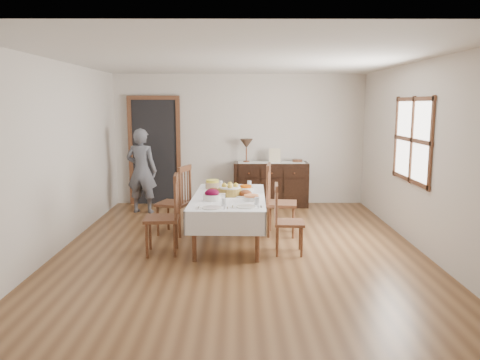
{
  "coord_description": "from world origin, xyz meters",
  "views": [
    {
      "loc": [
        -0.03,
        -6.41,
        2.01
      ],
      "look_at": [
        0.0,
        0.1,
        0.95
      ],
      "focal_mm": 35.0,
      "sensor_mm": 36.0,
      "label": 1
    }
  ],
  "objects_px": {
    "chair_left_far": "(177,200)",
    "table_lamp": "(246,144)",
    "chair_right_near": "(286,219)",
    "chair_right_far": "(278,199)",
    "person": "(142,168)",
    "chair_left_near": "(166,214)",
    "dining_table": "(229,202)",
    "sideboard": "(271,184)"
  },
  "relations": [
    {
      "from": "chair_right_near",
      "to": "chair_right_far",
      "type": "relative_size",
      "value": 0.86
    },
    {
      "from": "person",
      "to": "table_lamp",
      "type": "relative_size",
      "value": 3.65
    },
    {
      "from": "dining_table",
      "to": "chair_left_near",
      "type": "xyz_separation_m",
      "value": [
        -0.84,
        -0.5,
        -0.06
      ]
    },
    {
      "from": "chair_left_near",
      "to": "chair_right_far",
      "type": "distance_m",
      "value": 1.84
    },
    {
      "from": "chair_right_near",
      "to": "chair_right_far",
      "type": "bearing_deg",
      "value": 5.28
    },
    {
      "from": "person",
      "to": "table_lamp",
      "type": "height_order",
      "value": "person"
    },
    {
      "from": "chair_left_near",
      "to": "table_lamp",
      "type": "xyz_separation_m",
      "value": [
        1.14,
        3.01,
        0.68
      ]
    },
    {
      "from": "chair_right_far",
      "to": "chair_right_near",
      "type": "bearing_deg",
      "value": -171.08
    },
    {
      "from": "chair_left_far",
      "to": "table_lamp",
      "type": "bearing_deg",
      "value": 169.11
    },
    {
      "from": "chair_left_far",
      "to": "person",
      "type": "xyz_separation_m",
      "value": [
        -0.84,
        1.48,
        0.29
      ]
    },
    {
      "from": "chair_left_near",
      "to": "person",
      "type": "distance_m",
      "value": 2.59
    },
    {
      "from": "chair_right_far",
      "to": "chair_left_near",
      "type": "bearing_deg",
      "value": 127.25
    },
    {
      "from": "sideboard",
      "to": "table_lamp",
      "type": "xyz_separation_m",
      "value": [
        -0.48,
        0.02,
        0.79
      ]
    },
    {
      "from": "person",
      "to": "chair_left_near",
      "type": "bearing_deg",
      "value": 117.89
    },
    {
      "from": "sideboard",
      "to": "person",
      "type": "distance_m",
      "value": 2.53
    },
    {
      "from": "chair_right_near",
      "to": "chair_right_far",
      "type": "height_order",
      "value": "chair_right_far"
    },
    {
      "from": "dining_table",
      "to": "chair_left_far",
      "type": "distance_m",
      "value": 0.94
    },
    {
      "from": "chair_right_near",
      "to": "person",
      "type": "bearing_deg",
      "value": 48.46
    },
    {
      "from": "dining_table",
      "to": "person",
      "type": "bearing_deg",
      "value": 132.41
    },
    {
      "from": "chair_left_near",
      "to": "chair_right_far",
      "type": "bearing_deg",
      "value": 116.07
    },
    {
      "from": "chair_left_far",
      "to": "sideboard",
      "type": "distance_m",
      "value": 2.59
    },
    {
      "from": "chair_left_far",
      "to": "chair_right_far",
      "type": "xyz_separation_m",
      "value": [
        1.57,
        -0.04,
        0.01
      ]
    },
    {
      "from": "sideboard",
      "to": "table_lamp",
      "type": "relative_size",
      "value": 3.17
    },
    {
      "from": "chair_left_near",
      "to": "chair_right_near",
      "type": "xyz_separation_m",
      "value": [
        1.62,
        0.0,
        -0.07
      ]
    },
    {
      "from": "chair_right_far",
      "to": "table_lamp",
      "type": "height_order",
      "value": "table_lamp"
    },
    {
      "from": "dining_table",
      "to": "table_lamp",
      "type": "distance_m",
      "value": 2.6
    },
    {
      "from": "chair_left_far",
      "to": "table_lamp",
      "type": "distance_m",
      "value": 2.44
    },
    {
      "from": "sideboard",
      "to": "chair_left_near",
      "type": "bearing_deg",
      "value": -118.46
    },
    {
      "from": "chair_left_far",
      "to": "person",
      "type": "distance_m",
      "value": 1.73
    },
    {
      "from": "person",
      "to": "table_lamp",
      "type": "distance_m",
      "value": 2.07
    },
    {
      "from": "chair_left_far",
      "to": "sideboard",
      "type": "xyz_separation_m",
      "value": [
        1.6,
        2.03,
        -0.11
      ]
    },
    {
      "from": "dining_table",
      "to": "person",
      "type": "distance_m",
      "value": 2.56
    },
    {
      "from": "chair_right_near",
      "to": "chair_right_far",
      "type": "distance_m",
      "value": 0.92
    },
    {
      "from": "chair_left_near",
      "to": "table_lamp",
      "type": "distance_m",
      "value": 3.29
    },
    {
      "from": "chair_left_far",
      "to": "person",
      "type": "relative_size",
      "value": 0.64
    },
    {
      "from": "chair_left_near",
      "to": "sideboard",
      "type": "bearing_deg",
      "value": 147.57
    },
    {
      "from": "dining_table",
      "to": "chair_right_near",
      "type": "xyz_separation_m",
      "value": [
        0.77,
        -0.5,
        -0.13
      ]
    },
    {
      "from": "chair_right_near",
      "to": "person",
      "type": "distance_m",
      "value": 3.46
    },
    {
      "from": "chair_left_far",
      "to": "chair_left_near",
      "type": "bearing_deg",
      "value": 16.3
    },
    {
      "from": "person",
      "to": "chair_right_near",
      "type": "bearing_deg",
      "value": 144.35
    },
    {
      "from": "dining_table",
      "to": "sideboard",
      "type": "height_order",
      "value": "sideboard"
    },
    {
      "from": "chair_right_near",
      "to": "table_lamp",
      "type": "distance_m",
      "value": 3.14
    }
  ]
}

